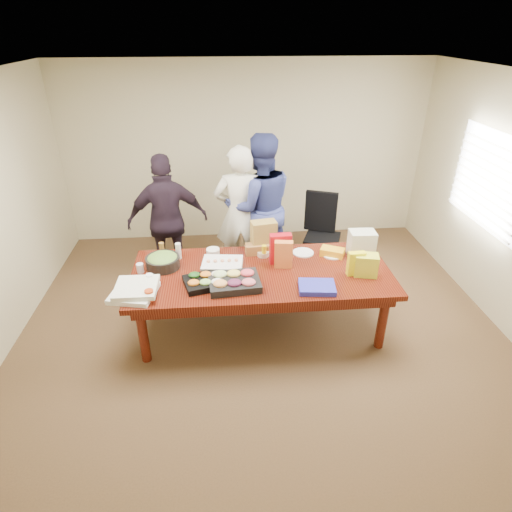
{
  "coord_description": "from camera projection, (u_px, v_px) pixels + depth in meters",
  "views": [
    {
      "loc": [
        -0.4,
        -3.92,
        3.12
      ],
      "look_at": [
        -0.05,
        0.1,
        0.89
      ],
      "focal_mm": 29.78,
      "sensor_mm": 36.0,
      "label": 1
    }
  ],
  "objects": [
    {
      "name": "floor",
      "position": [
        261.0,
        327.0,
        4.96
      ],
      "size": [
        5.5,
        5.0,
        0.02
      ],
      "primitive_type": "cube",
      "color": "#47301E",
      "rests_on": "ground"
    },
    {
      "name": "ceiling",
      "position": [
        263.0,
        76.0,
        3.65
      ],
      "size": [
        5.5,
        5.0,
        0.02
      ],
      "primitive_type": "cube",
      "color": "white",
      "rests_on": "wall_back"
    },
    {
      "name": "wall_back",
      "position": [
        246.0,
        154.0,
        6.48
      ],
      "size": [
        5.5,
        0.04,
        2.7
      ],
      "primitive_type": "cube",
      "color": "beige",
      "rests_on": "floor"
    },
    {
      "name": "wall_front",
      "position": [
        310.0,
        425.0,
        2.12
      ],
      "size": [
        5.5,
        0.04,
        2.7
      ],
      "primitive_type": "cube",
      "color": "beige",
      "rests_on": "floor"
    },
    {
      "name": "window_panel",
      "position": [
        488.0,
        180.0,
        4.96
      ],
      "size": [
        0.03,
        1.4,
        1.1
      ],
      "primitive_type": "cube",
      "color": "white",
      "rests_on": "wall_right"
    },
    {
      "name": "window_blinds",
      "position": [
        485.0,
        180.0,
        4.96
      ],
      "size": [
        0.04,
        1.36,
        1.0
      ],
      "primitive_type": "cube",
      "color": "beige",
      "rests_on": "wall_right"
    },
    {
      "name": "conference_table",
      "position": [
        261.0,
        300.0,
        4.78
      ],
      "size": [
        2.8,
        1.2,
        0.75
      ],
      "primitive_type": "cube",
      "color": "#4C1C0F",
      "rests_on": "floor"
    },
    {
      "name": "office_chair",
      "position": [
        322.0,
        236.0,
        5.86
      ],
      "size": [
        0.69,
        0.69,
        1.05
      ],
      "primitive_type": "cube",
      "rotation": [
        0.0,
        0.0,
        -0.38
      ],
      "color": "black",
      "rests_on": "floor"
    },
    {
      "name": "person_center",
      "position": [
        240.0,
        215.0,
        5.54
      ],
      "size": [
        0.7,
        0.49,
        1.83
      ],
      "primitive_type": "imported",
      "rotation": [
        0.0,
        0.0,
        3.07
      ],
      "color": "silver",
      "rests_on": "floor"
    },
    {
      "name": "person_right",
      "position": [
        260.0,
        207.0,
        5.61
      ],
      "size": [
        1.04,
        0.86,
        1.94
      ],
      "primitive_type": "imported",
      "rotation": [
        0.0,
        0.0,
        3.28
      ],
      "color": "navy",
      "rests_on": "floor"
    },
    {
      "name": "person_left",
      "position": [
        168.0,
        221.0,
        5.47
      ],
      "size": [
        1.08,
        0.59,
        1.74
      ],
      "primitive_type": "imported",
      "rotation": [
        0.0,
        0.0,
        3.31
      ],
      "color": "black",
      "rests_on": "floor"
    },
    {
      "name": "veggie_tray",
      "position": [
        206.0,
        282.0,
        4.35
      ],
      "size": [
        0.5,
        0.43,
        0.06
      ],
      "primitive_type": "cube",
      "rotation": [
        0.0,
        0.0,
        0.27
      ],
      "color": "black",
      "rests_on": "conference_table"
    },
    {
      "name": "fruit_tray",
      "position": [
        234.0,
        282.0,
        4.33
      ],
      "size": [
        0.55,
        0.45,
        0.08
      ],
      "primitive_type": "cube",
      "rotation": [
        0.0,
        0.0,
        0.09
      ],
      "color": "black",
      "rests_on": "conference_table"
    },
    {
      "name": "sheet_cake",
      "position": [
        222.0,
        265.0,
        4.65
      ],
      "size": [
        0.47,
        0.37,
        0.08
      ],
      "primitive_type": "cube",
      "rotation": [
        0.0,
        0.0,
        -0.12
      ],
      "color": "white",
      "rests_on": "conference_table"
    },
    {
      "name": "salad_bowl",
      "position": [
        163.0,
        262.0,
        4.65
      ],
      "size": [
        0.42,
        0.42,
        0.12
      ],
      "primitive_type": "cylinder",
      "rotation": [
        0.0,
        0.0,
        0.15
      ],
      "color": "black",
      "rests_on": "conference_table"
    },
    {
      "name": "chip_bag_blue",
      "position": [
        317.0,
        287.0,
        4.27
      ],
      "size": [
        0.39,
        0.31,
        0.05
      ],
      "primitive_type": "cube",
      "rotation": [
        0.0,
        0.0,
        -0.12
      ],
      "color": "#2A2CB2",
      "rests_on": "conference_table"
    },
    {
      "name": "chip_bag_red",
      "position": [
        280.0,
        249.0,
        4.69
      ],
      "size": [
        0.24,
        0.11,
        0.34
      ],
      "primitive_type": "cube",
      "rotation": [
        0.0,
        0.0,
        0.05
      ],
      "color": "#AD0D17",
      "rests_on": "conference_table"
    },
    {
      "name": "chip_bag_yellow",
      "position": [
        356.0,
        263.0,
        4.48
      ],
      "size": [
        0.18,
        0.08,
        0.27
      ],
      "primitive_type": "cube",
      "rotation": [
        0.0,
        0.0,
        0.05
      ],
      "color": "#FDF213",
      "rests_on": "conference_table"
    },
    {
      "name": "chip_bag_orange",
      "position": [
        283.0,
        254.0,
        4.61
      ],
      "size": [
        0.21,
        0.12,
        0.31
      ],
      "primitive_type": "cube",
      "rotation": [
        0.0,
        0.0,
        -0.14
      ],
      "color": "orange",
      "rests_on": "conference_table"
    },
    {
      "name": "mayo_jar",
      "position": [
        270.0,
        245.0,
        5.0
      ],
      "size": [
        0.08,
        0.08,
        0.13
      ],
      "primitive_type": "cylinder",
      "rotation": [
        0.0,
        0.0,
        0.01
      ],
      "color": "silver",
      "rests_on": "conference_table"
    },
    {
      "name": "mustard_bottle",
      "position": [
        264.0,
        251.0,
        4.83
      ],
      "size": [
        0.07,
        0.07,
        0.15
      ],
      "primitive_type": "cylinder",
      "rotation": [
        0.0,
        0.0,
        0.27
      ],
      "color": "#DBC10D",
      "rests_on": "conference_table"
    },
    {
      "name": "dressing_bottle",
      "position": [
        162.0,
        250.0,
        4.84
      ],
      "size": [
        0.06,
        0.06,
        0.18
      ],
      "primitive_type": "cylinder",
      "rotation": [
        0.0,
        0.0,
        -0.11
      ],
      "color": "brown",
      "rests_on": "conference_table"
    },
    {
      "name": "ranch_bottle",
      "position": [
        178.0,
        251.0,
        4.8
      ],
      "size": [
        0.08,
        0.08,
        0.19
      ],
      "primitive_type": "cylinder",
      "rotation": [
        0.0,
        0.0,
        0.26
      ],
      "color": "silver",
      "rests_on": "conference_table"
    },
    {
      "name": "banana_bunch",
      "position": [
        332.0,
        252.0,
        4.89
      ],
      "size": [
        0.3,
        0.26,
        0.09
      ],
      "primitive_type": "cube",
      "rotation": [
        0.0,
        0.0,
        -0.46
      ],
      "color": "#F8AD19",
      "rests_on": "conference_table"
    },
    {
      "name": "bread_loaf",
      "position": [
        258.0,
        249.0,
        4.92
      ],
      "size": [
        0.31,
        0.14,
        0.12
      ],
      "primitive_type": "cube",
      "rotation": [
        0.0,
        0.0,
        0.05
      ],
      "color": "#905E2E",
      "rests_on": "conference_table"
    },
    {
      "name": "kraft_bag",
      "position": [
        264.0,
        236.0,
        4.92
      ],
      "size": [
        0.31,
        0.21,
        0.37
      ],
      "primitive_type": "cube",
      "rotation": [
        0.0,
        0.0,
        0.17
      ],
      "color": "olive",
      "rests_on": "conference_table"
    },
    {
      "name": "red_cup",
      "position": [
        149.0,
        295.0,
        4.09
      ],
      "size": [
        0.09,
        0.09,
        0.11
      ],
      "primitive_type": "cylinder",
      "rotation": [
        0.0,
        0.0,
        0.06
      ],
      "color": "#B23710",
      "rests_on": "conference_table"
    },
    {
      "name": "clear_cup_a",
      "position": [
        150.0,
        279.0,
        4.36
      ],
      "size": [
        0.08,
        0.08,
        0.1
      ],
      "primitive_type": "cylinder",
      "rotation": [
        0.0,
        0.0,
        -0.0
      ],
      "color": "white",
      "rests_on": "conference_table"
    },
    {
      "name": "clear_cup_b",
      "position": [
        140.0,
        268.0,
        4.55
      ],
      "size": [
        0.08,
        0.08,
        0.1
      ],
      "primitive_type": "cylinder",
      "rotation": [
        0.0,
        0.0,
        0.06
      ],
      "color": "silver",
      "rests_on": "conference_table"
    },
    {
      "name": "pizza_box_lower",
      "position": [
        134.0,
        293.0,
        4.19
      ],
      "size": [
        0.49,
        0.49,
        0.05
      ],
      "primitive_type": "cube",
      "rotation": [
        0.0,
        0.0,
        -0.22
      ],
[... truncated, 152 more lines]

